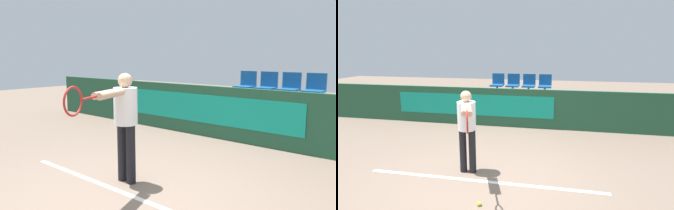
{
  "view_description": "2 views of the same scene",
  "coord_description": "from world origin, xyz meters",
  "views": [
    {
      "loc": [
        2.99,
        -2.66,
        1.77
      ],
      "look_at": [
        -0.47,
        1.43,
        0.98
      ],
      "focal_mm": 35.0,
      "sensor_mm": 36.0,
      "label": 1
    },
    {
      "loc": [
        1.23,
        -3.96,
        2.3
      ],
      "look_at": [
        0.12,
        1.64,
        1.04
      ],
      "focal_mm": 28.0,
      "sensor_mm": 36.0,
      "label": 2
    }
  ],
  "objects": [
    {
      "name": "stadium_chair_0",
      "position": [
        -0.82,
        4.03,
        0.66
      ],
      "size": [
        0.43,
        0.45,
        0.54
      ],
      "color": "#333333",
      "rests_on": "bleacher_tier_front"
    },
    {
      "name": "stadium_chair_2",
      "position": [
        0.27,
        4.03,
        0.66
      ],
      "size": [
        0.43,
        0.45,
        0.54
      ],
      "color": "#333333",
      "rests_on": "bleacher_tier_front"
    },
    {
      "name": "ground_plane",
      "position": [
        0.0,
        0.0,
        0.0
      ],
      "size": [
        30.0,
        30.0,
        0.0
      ],
      "primitive_type": "plane",
      "color": "#7A6656"
    },
    {
      "name": "stadium_chair_5",
      "position": [
        -0.27,
        4.88,
        1.1
      ],
      "size": [
        0.43,
        0.45,
        0.54
      ],
      "color": "#333333",
      "rests_on": "bleacher_tier_middle"
    },
    {
      "name": "stadium_chair_7",
      "position": [
        0.82,
        4.88,
        1.1
      ],
      "size": [
        0.43,
        0.45,
        0.54
      ],
      "color": "#333333",
      "rests_on": "bleacher_tier_middle"
    },
    {
      "name": "stadium_chair_4",
      "position": [
        -0.82,
        4.88,
        1.1
      ],
      "size": [
        0.43,
        0.45,
        0.54
      ],
      "color": "#333333",
      "rests_on": "bleacher_tier_middle"
    },
    {
      "name": "tennis_player",
      "position": [
        -0.33,
        0.32,
        0.96
      ],
      "size": [
        0.64,
        1.42,
        1.55
      ],
      "rotation": [
        0.0,
        0.0,
        0.35
      ],
      "color": "black",
      "rests_on": "ground"
    },
    {
      "name": "stadium_chair_6",
      "position": [
        0.27,
        4.88,
        1.1
      ],
      "size": [
        0.43,
        0.45,
        0.54
      ],
      "color": "#333333",
      "rests_on": "bleacher_tier_middle"
    },
    {
      "name": "stadium_chair_3",
      "position": [
        0.82,
        4.03,
        0.66
      ],
      "size": [
        0.43,
        0.45,
        0.54
      ],
      "color": "#333333",
      "rests_on": "bleacher_tier_front"
    },
    {
      "name": "bleacher_tier_middle",
      "position": [
        0.0,
        4.76,
        0.44
      ],
      "size": [
        12.48,
        0.86,
        0.87
      ],
      "color": "#9E9E99",
      "rests_on": "ground"
    },
    {
      "name": "barrier_wall",
      "position": [
        -0.03,
        3.4,
        0.57
      ],
      "size": [
        12.88,
        0.14,
        1.14
      ],
      "color": "#1E4C33",
      "rests_on": "ground"
    },
    {
      "name": "court_baseline",
      "position": [
        0.0,
        0.08,
        0.0
      ],
      "size": [
        4.3,
        0.08,
        0.01
      ],
      "color": "white",
      "rests_on": "ground"
    },
    {
      "name": "tennis_ball",
      "position": [
        0.17,
        -0.63,
        0.03
      ],
      "size": [
        0.07,
        0.07,
        0.07
      ],
      "color": "#CCDB33",
      "rests_on": "ground"
    },
    {
      "name": "stadium_chair_1",
      "position": [
        -0.27,
        4.03,
        0.66
      ],
      "size": [
        0.43,
        0.45,
        0.54
      ],
      "color": "#333333",
      "rests_on": "bleacher_tier_front"
    },
    {
      "name": "bleacher_tier_front",
      "position": [
        0.0,
        3.91,
        0.22
      ],
      "size": [
        12.48,
        0.86,
        0.44
      ],
      "color": "#9E9E99",
      "rests_on": "ground"
    }
  ]
}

